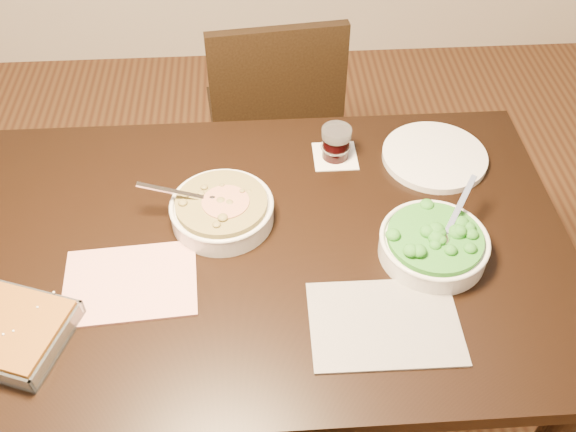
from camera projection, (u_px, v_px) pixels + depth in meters
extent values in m
plane|color=#482614|center=(269.00, 403.00, 1.98)|extent=(4.00, 4.00, 0.00)
cube|color=black|center=(262.00, 248.00, 1.46)|extent=(1.40, 0.90, 0.04)
cube|color=black|center=(263.00, 268.00, 1.51)|extent=(1.26, 0.76, 0.08)
cylinder|color=black|center=(59.00, 248.00, 1.96)|extent=(0.07, 0.07, 0.71)
cylinder|color=black|center=(458.00, 229.00, 2.01)|extent=(0.07, 0.07, 0.71)
cube|color=#B33633|center=(130.00, 282.00, 1.36)|extent=(0.29, 0.22, 0.01)
cube|color=#27262E|center=(384.00, 323.00, 1.29)|extent=(0.30, 0.22, 0.01)
cube|color=white|center=(335.00, 156.00, 1.65)|extent=(0.11, 0.11, 0.00)
cylinder|color=silver|center=(222.00, 213.00, 1.48)|extent=(0.24, 0.24, 0.05)
torus|color=silver|center=(222.00, 205.00, 1.46)|extent=(0.24, 0.24, 0.01)
cylinder|color=#392F0F|center=(221.00, 203.00, 1.46)|extent=(0.21, 0.21, 0.02)
cube|color=silver|center=(189.00, 199.00, 1.45)|extent=(0.15, 0.02, 0.05)
cylinder|color=maroon|center=(226.00, 202.00, 1.45)|extent=(0.11, 0.11, 0.00)
cylinder|color=silver|center=(433.00, 247.00, 1.41)|extent=(0.24, 0.24, 0.05)
torus|color=silver|center=(435.00, 239.00, 1.39)|extent=(0.24, 0.24, 0.01)
cylinder|color=#125113|center=(435.00, 238.00, 1.38)|extent=(0.21, 0.21, 0.02)
cube|color=silver|center=(449.00, 212.00, 1.42)|extent=(0.10, 0.14, 0.05)
cube|color=silver|center=(4.00, 335.00, 1.27)|extent=(0.31, 0.27, 0.01)
cube|color=#522E0B|center=(0.00, 328.00, 1.25)|extent=(0.29, 0.25, 0.04)
cube|color=silver|center=(27.00, 292.00, 1.32)|extent=(0.25, 0.09, 0.04)
cube|color=silver|center=(59.00, 344.00, 1.23)|extent=(0.07, 0.18, 0.04)
cylinder|color=black|center=(336.00, 146.00, 1.63)|extent=(0.07, 0.07, 0.06)
cylinder|color=silver|center=(337.00, 133.00, 1.60)|extent=(0.08, 0.08, 0.02)
cylinder|color=silver|center=(434.00, 156.00, 1.64)|extent=(0.27, 0.27, 0.02)
cube|color=black|center=(271.00, 119.00, 2.28)|extent=(0.46, 0.46, 0.04)
cylinder|color=black|center=(309.00, 133.00, 2.59)|extent=(0.04, 0.04, 0.41)
cylinder|color=black|center=(328.00, 193.00, 2.34)|extent=(0.04, 0.04, 0.41)
cylinder|color=black|center=(220.00, 142.00, 2.55)|extent=(0.04, 0.04, 0.41)
cylinder|color=black|center=(230.00, 205.00, 2.30)|extent=(0.04, 0.04, 0.41)
cube|color=black|center=(278.00, 94.00, 1.98)|extent=(0.42, 0.08, 0.45)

